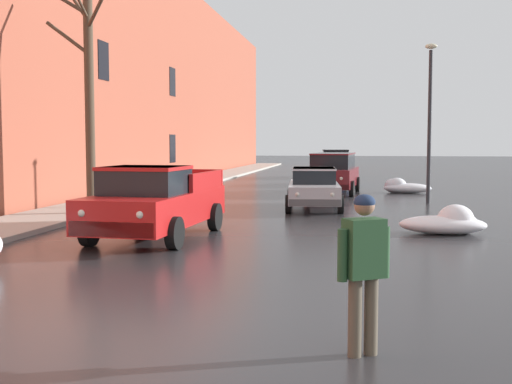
{
  "coord_description": "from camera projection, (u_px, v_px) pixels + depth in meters",
  "views": [
    {
      "loc": [
        2.98,
        -7.15,
        2.32
      ],
      "look_at": [
        0.83,
        6.04,
        1.27
      ],
      "focal_mm": 44.92,
      "sensor_mm": 36.0,
      "label": 1
    }
  ],
  "objects": [
    {
      "name": "ground_plane",
      "position": [
        107.0,
        335.0,
        7.7
      ],
      "size": [
        200.0,
        200.0,
        0.0
      ],
      "primitive_type": "plane",
      "color": "#2B2B2D"
    },
    {
      "name": "pickup_truck_red_approaching_near_lane",
      "position": [
        155.0,
        202.0,
        15.32
      ],
      "size": [
        2.45,
        5.27,
        1.76
      ],
      "color": "red",
      "rests_on": "ground"
    },
    {
      "name": "sedan_darkblue_parked_far_down_block",
      "position": [
        331.0,
        171.0,
        34.4
      ],
      "size": [
        2.21,
        4.0,
        1.42
      ],
      "color": "navy",
      "rests_on": "ground"
    },
    {
      "name": "street_lamp_post",
      "position": [
        430.0,
        115.0,
        23.79
      ],
      "size": [
        0.44,
        0.24,
        5.94
      ],
      "color": "#28282D",
      "rests_on": "ground"
    },
    {
      "name": "brick_townhouse_facade",
      "position": [
        92.0,
        53.0,
        26.22
      ],
      "size": [
        0.63,
        80.0,
        11.89
      ],
      "color": "#9E4C38",
      "rests_on": "ground"
    },
    {
      "name": "left_sidewalk_slab",
      "position": [
        134.0,
        196.0,
        26.4
      ],
      "size": [
        2.43,
        80.0,
        0.13
      ],
      "primitive_type": "cube",
      "color": "#A8A399",
      "rests_on": "ground"
    },
    {
      "name": "suv_maroon_parked_kerbside_mid",
      "position": [
        333.0,
        172.0,
        28.63
      ],
      "size": [
        2.38,
        4.91,
        1.82
      ],
      "color": "maroon",
      "rests_on": "ground"
    },
    {
      "name": "snow_bank_along_left_kerb",
      "position": [
        402.0,
        187.0,
        29.02
      ],
      "size": [
        2.13,
        0.91,
        0.69
      ],
      "color": "white",
      "rests_on": "ground"
    },
    {
      "name": "snow_bank_near_corner_left",
      "position": [
        186.0,
        191.0,
        26.85
      ],
      "size": [
        3.18,
        1.4,
        0.66
      ],
      "color": "white",
      "rests_on": "ground"
    },
    {
      "name": "suv_black_queued_behind_truck",
      "position": [
        335.0,
        162.0,
        41.46
      ],
      "size": [
        2.29,
        4.38,
        1.82
      ],
      "color": "black",
      "rests_on": "ground"
    },
    {
      "name": "bare_tree_second_along_sidewalk",
      "position": [
        88.0,
        89.0,
        19.4
      ],
      "size": [
        3.03,
        2.3,
        7.08
      ],
      "color": "#4C3D2D",
      "rests_on": "ground"
    },
    {
      "name": "pedestrian_with_coffee",
      "position": [
        364.0,
        261.0,
        6.88
      ],
      "size": [
        0.6,
        0.51,
        1.76
      ],
      "color": "brown",
      "rests_on": "ground"
    },
    {
      "name": "sedan_silver_parked_kerbside_close",
      "position": [
        314.0,
        187.0,
        22.14
      ],
      "size": [
        2.16,
        4.55,
        1.42
      ],
      "color": "#B7B7BC",
      "rests_on": "ground"
    },
    {
      "name": "snow_bank_near_corner_right",
      "position": [
        448.0,
        223.0,
        16.12
      ],
      "size": [
        2.16,
        1.06,
        0.75
      ],
      "color": "white",
      "rests_on": "ground"
    }
  ]
}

